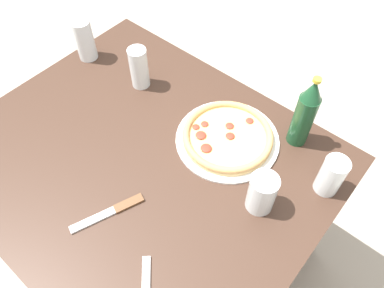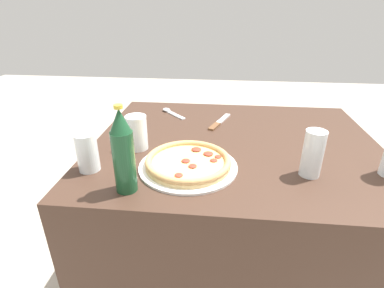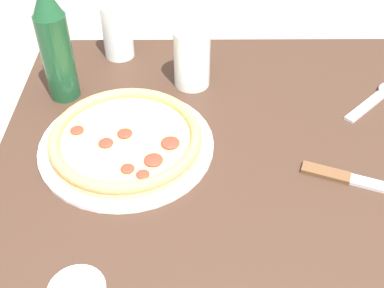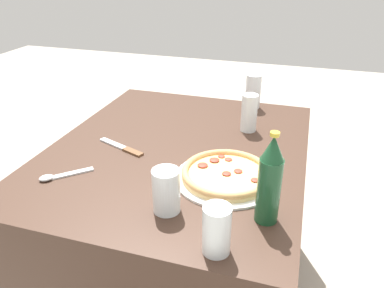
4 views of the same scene
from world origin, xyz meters
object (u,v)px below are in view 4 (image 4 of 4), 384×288
(pizza_salami, at_px, (226,174))
(glass_cola, at_px, (253,92))
(spoon, at_px, (57,176))
(knife, at_px, (123,148))
(glass_iced_tea, at_px, (217,232))
(glass_mango_juice, at_px, (249,114))
(beer_bottle, at_px, (270,180))
(glass_orange_juice, at_px, (166,193))

(pizza_salami, bearing_deg, glass_cola, 1.75)
(spoon, bearing_deg, knife, -24.41)
(knife, relative_size, spoon, 1.45)
(glass_iced_tea, bearing_deg, spoon, 73.17)
(glass_mango_juice, height_order, glass_iced_tea, glass_mango_juice)
(glass_cola, xyz_separation_m, beer_bottle, (-0.79, -0.16, 0.05))
(glass_mango_juice, xyz_separation_m, glass_cola, (0.25, 0.02, 0.00))
(glass_cola, height_order, knife, glass_cola)
(glass_iced_tea, xyz_separation_m, spoon, (0.17, 0.55, -0.05))
(glass_orange_juice, bearing_deg, glass_iced_tea, -124.30)
(glass_mango_juice, bearing_deg, beer_bottle, -165.73)
(beer_bottle, distance_m, knife, 0.61)
(spoon, bearing_deg, glass_orange_juice, -97.93)
(glass_orange_juice, xyz_separation_m, spoon, (0.05, 0.39, -0.05))
(pizza_salami, xyz_separation_m, knife, (0.09, 0.40, -0.01))
(glass_orange_juice, bearing_deg, knife, 43.76)
(glass_cola, bearing_deg, glass_orange_juice, 173.01)
(pizza_salami, xyz_separation_m, glass_iced_tea, (-0.31, -0.04, 0.04))
(glass_iced_tea, height_order, knife, glass_iced_tea)
(glass_iced_tea, xyz_separation_m, beer_bottle, (0.15, -0.10, 0.06))
(glass_orange_juice, distance_m, spoon, 0.39)
(knife, distance_m, spoon, 0.26)
(glass_cola, distance_m, glass_orange_juice, 0.84)
(glass_mango_juice, height_order, glass_cola, glass_cola)
(pizza_salami, bearing_deg, glass_mango_juice, -0.72)
(pizza_salami, bearing_deg, beer_bottle, -138.44)
(spoon, bearing_deg, glass_cola, -32.13)
(beer_bottle, bearing_deg, glass_orange_juice, 98.50)
(beer_bottle, bearing_deg, glass_mango_juice, 14.27)
(glass_iced_tea, bearing_deg, glass_orange_juice, 55.70)
(glass_cola, bearing_deg, glass_iced_tea, -176.11)
(pizza_salami, relative_size, glass_iced_tea, 2.56)
(glass_iced_tea, height_order, beer_bottle, beer_bottle)
(glass_cola, relative_size, glass_orange_juice, 1.21)
(glass_cola, height_order, beer_bottle, beer_bottle)
(pizza_salami, relative_size, glass_mango_juice, 2.16)
(knife, bearing_deg, glass_mango_juice, -54.49)
(glass_mango_juice, bearing_deg, knife, 125.51)
(glass_cola, bearing_deg, spoon, 147.87)
(pizza_salami, height_order, glass_cola, glass_cola)
(glass_orange_juice, bearing_deg, pizza_salami, -31.24)
(glass_mango_juice, bearing_deg, glass_iced_tea, -176.69)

